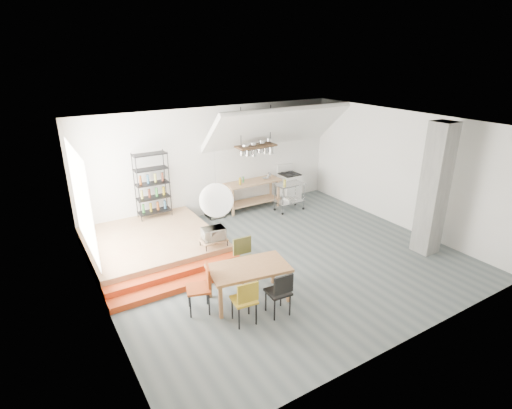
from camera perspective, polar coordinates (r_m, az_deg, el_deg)
floor at (r=9.66m, az=3.60°, el=-7.75°), size 8.00×8.00×0.00m
wall_back at (r=11.89m, az=-5.95°, el=6.09°), size 8.00×0.04×3.20m
wall_left at (r=7.59m, az=-21.81°, el=-4.22°), size 0.04×7.00×3.20m
wall_right at (r=11.68m, az=20.17°, el=4.62°), size 0.04×7.00×3.20m
ceiling at (r=8.59m, az=4.09°, el=11.31°), size 8.00×7.00×0.02m
slope_ceiling at (r=12.06m, az=3.01°, el=11.01°), size 4.40×1.44×1.32m
window_pane at (r=8.91m, az=-23.68°, el=0.58°), size 0.02×2.50×2.20m
platform at (r=10.23m, az=-14.65°, el=-5.45°), size 3.00×3.00×0.40m
step_lower at (r=8.66m, az=-10.57°, el=-11.28°), size 3.00×0.35×0.13m
step_upper at (r=8.91m, az=-11.44°, el=-9.85°), size 3.00×0.35×0.27m
concrete_column at (r=10.29m, az=24.09°, el=1.95°), size 0.50×0.50×3.20m
kitchen_counter at (r=12.38m, az=-0.49°, el=2.09°), size 1.80×0.60×0.91m
stove at (r=13.17m, az=4.73°, el=2.53°), size 0.60×0.60×1.18m
pot_rack at (r=11.83m, az=0.17°, el=8.01°), size 1.20×0.50×1.43m
wire_shelving at (r=11.02m, az=-14.61°, el=2.82°), size 0.88×0.38×1.80m
microwave_shelf at (r=9.36m, az=-6.07°, el=-5.06°), size 0.60×0.40×0.16m
paper_lantern at (r=7.04m, az=-5.69°, el=0.60°), size 0.60×0.60×0.60m
dining_table at (r=7.87m, az=-1.05°, el=-9.39°), size 1.67×1.11×0.74m
chair_mustard at (r=7.28m, az=-1.51°, el=-13.27°), size 0.46×0.46×0.91m
chair_black at (r=7.51m, az=3.47°, el=-12.16°), size 0.44×0.44×0.90m
chair_olive at (r=8.55m, az=-1.62°, el=-7.40°), size 0.46×0.46×0.96m
chair_red at (r=7.67m, az=-7.70°, el=-11.26°), size 0.55×0.55×0.95m
rolling_cart at (r=12.34m, az=4.81°, el=1.64°), size 0.89×0.51×0.87m
mini_fridge at (r=11.92m, az=-5.97°, el=0.06°), size 0.47×0.47×0.80m
microwave at (r=9.29m, az=-6.11°, el=-4.16°), size 0.55×0.40×0.29m
bowl at (r=12.46m, az=1.38°, el=3.72°), size 0.21×0.21×0.05m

